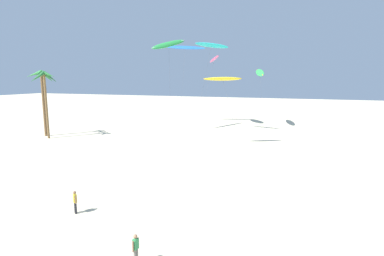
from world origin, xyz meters
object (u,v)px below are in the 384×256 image
(flying_kite_3, at_px, (223,79))
(flying_kite_5, at_px, (214,59))
(flying_kite_2, at_px, (211,45))
(person_near_left, at_px, (136,248))
(flying_kite_0, at_px, (185,48))
(flying_kite_4, at_px, (169,44))
(palm_tree_1, at_px, (45,83))
(flying_kite_1, at_px, (260,73))
(palm_tree_0, at_px, (42,85))
(person_foreground_walker, at_px, (75,201))

(flying_kite_3, relative_size, flying_kite_5, 0.69)
(flying_kite_2, xyz_separation_m, person_near_left, (7.52, -37.34, -13.94))
(flying_kite_3, bearing_deg, flying_kite_2, 115.90)
(flying_kite_0, xyz_separation_m, flying_kite_4, (0.72, -9.47, -0.34))
(palm_tree_1, bearing_deg, flying_kite_2, 29.58)
(flying_kite_1, xyz_separation_m, person_near_left, (1.12, -48.99, -9.68))
(palm_tree_0, bearing_deg, flying_kite_1, 36.41)
(palm_tree_1, bearing_deg, flying_kite_3, 7.60)
(flying_kite_2, distance_m, person_foreground_walker, 36.37)
(flying_kite_4, relative_size, flying_kite_5, 1.20)
(flying_kite_2, bearing_deg, palm_tree_0, -155.24)
(flying_kite_2, xyz_separation_m, person_foreground_walker, (0.39, -33.58, -13.95))
(flying_kite_5, bearing_deg, person_foreground_walker, -86.55)
(flying_kite_5, bearing_deg, person_near_left, -78.22)
(flying_kite_1, bearing_deg, person_near_left, -88.70)
(flying_kite_1, distance_m, flying_kite_3, 21.12)
(flying_kite_3, height_order, flying_kite_5, flying_kite_5)
(flying_kite_0, distance_m, flying_kite_3, 23.69)
(flying_kite_2, distance_m, person_near_left, 40.56)
(flying_kite_5, bearing_deg, flying_kite_4, -120.65)
(palm_tree_0, height_order, person_foreground_walker, palm_tree_0)
(palm_tree_0, height_order, palm_tree_1, palm_tree_0)
(person_near_left, bearing_deg, flying_kite_1, 91.30)
(palm_tree_0, distance_m, person_foreground_walker, 34.49)
(flying_kite_5, bearing_deg, flying_kite_1, 15.36)
(palm_tree_1, xyz_separation_m, flying_kite_0, (14.51, 22.47, 6.99))
(palm_tree_0, bearing_deg, palm_tree_1, -34.51)
(flying_kite_0, xyz_separation_m, flying_kite_5, (6.23, -0.17, -2.44))
(flying_kite_3, relative_size, person_foreground_walker, 5.92)
(flying_kite_0, bearing_deg, person_foreground_walker, -78.43)
(flying_kite_1, xyz_separation_m, flying_kite_2, (-6.41, -11.65, 4.26))
(flying_kite_1, bearing_deg, flying_kite_5, -164.64)
(flying_kite_0, xyz_separation_m, person_near_left, (15.95, -46.79, -14.75))
(palm_tree_0, bearing_deg, flying_kite_3, 4.26)
(flying_kite_1, relative_size, person_foreground_walker, 7.14)
(flying_kite_2, xyz_separation_m, flying_kite_3, (4.54, -9.35, -5.47))
(flying_kite_3, relative_size, person_near_left, 5.89)
(palm_tree_0, relative_size, flying_kite_0, 0.66)
(flying_kite_5, bearing_deg, flying_kite_0, 178.45)
(flying_kite_2, relative_size, person_foreground_walker, 9.56)
(palm_tree_1, bearing_deg, person_near_left, -38.60)
(flying_kite_2, bearing_deg, person_near_left, -78.61)
(flying_kite_1, relative_size, flying_kite_5, 0.83)
(palm_tree_0, xyz_separation_m, flying_kite_5, (22.86, 20.84, 4.77))
(palm_tree_0, bearing_deg, person_foreground_walker, -40.88)
(flying_kite_0, distance_m, flying_kite_4, 9.50)
(flying_kite_1, xyz_separation_m, flying_kite_3, (-1.87, -21.00, -1.20))
(palm_tree_1, xyz_separation_m, flying_kite_3, (27.48, 3.66, 0.72))
(person_foreground_walker, relative_size, person_near_left, 0.99)
(palm_tree_1, height_order, flying_kite_1, flying_kite_1)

